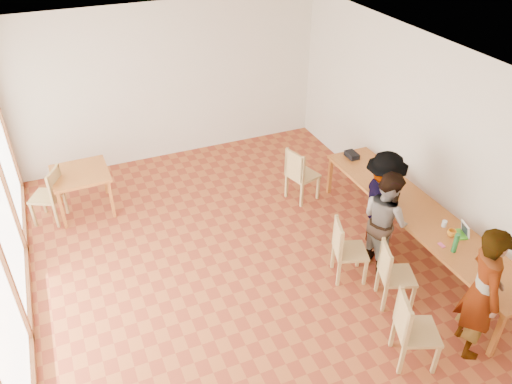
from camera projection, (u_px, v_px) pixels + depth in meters
ground at (249, 277)px, 7.18m from camera, size 8.00×8.00×0.00m
wall_back at (168, 83)px, 9.42m from camera, size 6.00×0.10×3.00m
wall_right at (437, 146)px, 7.33m from camera, size 0.10×8.00×3.00m
ceiling at (247, 75)px, 5.51m from camera, size 6.00×8.00×0.04m
communal_table at (419, 215)px, 7.25m from camera, size 0.80×4.00×0.75m
side_table at (80, 176)px, 8.20m from camera, size 0.90×0.90×0.75m
chair_near at (410, 324)px, 5.66m from camera, size 0.60×0.60×0.53m
chair_mid at (391, 269)px, 6.48m from camera, size 0.56×0.56×0.49m
chair_far at (344, 245)px, 6.88m from camera, size 0.56×0.56×0.50m
chair_empty at (299, 170)px, 8.50m from camera, size 0.56×0.56×0.52m
chair_spare at (51, 190)px, 8.01m from camera, size 0.60×0.60×0.51m
person_near at (482, 293)px, 5.68m from camera, size 0.66×0.77×1.79m
person_mid at (385, 220)px, 7.01m from camera, size 0.62×0.78×1.56m
person_far at (382, 202)px, 7.36m from camera, size 0.95×1.19×1.61m
laptop_mid at (462, 232)px, 6.76m from camera, size 0.24×0.26×0.19m
laptop_far at (387, 180)px, 7.85m from camera, size 0.26×0.28×0.21m
yellow_mug at (452, 233)px, 6.74m from camera, size 0.16×0.16×0.09m
green_bottle at (456, 243)px, 6.42m from camera, size 0.07×0.07×0.28m
clear_glass at (444, 224)px, 6.92m from camera, size 0.07×0.07×0.09m
condiment_cup at (391, 167)px, 8.23m from camera, size 0.08×0.08×0.06m
pink_phone at (442, 245)px, 6.59m from camera, size 0.05×0.10×0.01m
black_pouch at (352, 155)px, 8.55m from camera, size 0.16×0.26×0.09m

